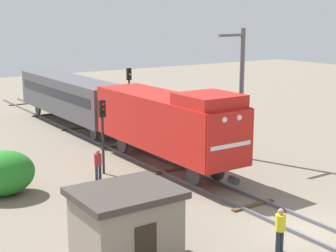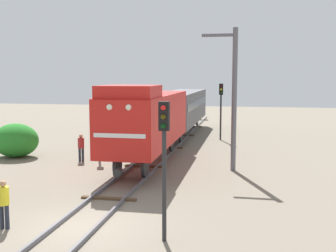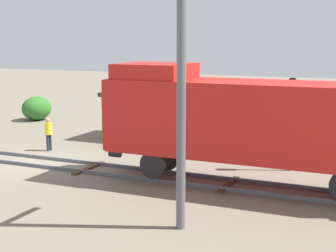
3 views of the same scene
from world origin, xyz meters
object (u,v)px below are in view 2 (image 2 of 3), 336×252
worker_near_track (4,201)px  worker_by_signal (81,146)px  traffic_signal_near (164,146)px  passenger_car_leading (182,106)px  traffic_signal_far (221,101)px  locomotive (147,118)px  catenary_mast (233,96)px  traffic_signal_mid (98,114)px

worker_near_track → worker_by_signal: 11.34m
traffic_signal_near → worker_by_signal: traffic_signal_near is taller
worker_near_track → worker_by_signal: same height
worker_by_signal → traffic_signal_near: bearing=3.3°
passenger_car_leading → traffic_signal_far: (3.60, -2.76, 0.65)m
traffic_signal_near → worker_by_signal: (-7.40, 11.24, -2.08)m
locomotive → catenary_mast: bearing=-5.2°
traffic_signal_far → catenary_mast: catenary_mast is taller
traffic_signal_mid → worker_near_track: traffic_signal_mid is taller
traffic_signal_near → traffic_signal_mid: 13.86m
traffic_signal_mid → traffic_signal_far: (7.00, 9.36, 0.33)m
traffic_signal_near → catenary_mast: 10.72m
traffic_signal_far → worker_by_signal: traffic_signal_far is taller
traffic_signal_near → catenary_mast: (1.74, 10.52, 1.06)m
traffic_signal_far → worker_by_signal: bearing=-127.1°
traffic_signal_far → catenary_mast: 11.15m
locomotive → worker_near_track: locomotive is taller
passenger_car_leading → traffic_signal_far: bearing=-37.4°
locomotive → traffic_signal_far: 11.18m
worker_near_track → catenary_mast: size_ratio=0.22×
traffic_signal_far → worker_near_track: bearing=-105.6°
passenger_car_leading → worker_near_track: bearing=-95.6°
traffic_signal_far → traffic_signal_near: bearing=-91.1°
catenary_mast → passenger_car_leading: bearing=109.7°
passenger_car_leading → traffic_signal_mid: (-3.40, -12.12, 0.32)m
passenger_car_leading → worker_near_track: 24.44m
worker_by_signal → locomotive: bearing=56.4°
passenger_car_leading → traffic_signal_near: size_ratio=3.15×
locomotive → worker_near_track: bearing=-102.4°
locomotive → catenary_mast: size_ratio=1.49×
locomotive → traffic_signal_far: size_ratio=2.53×
worker_near_track → locomotive: bearing=-46.7°
passenger_car_leading → traffic_signal_far: traffic_signal_far is taller
locomotive → worker_near_track: 11.34m
passenger_car_leading → worker_by_signal: 13.82m
worker_near_track → catenary_mast: bearing=-69.4°
passenger_car_leading → catenary_mast: size_ratio=1.80×
passenger_car_leading → traffic_signal_near: traffic_signal_near is taller
catenary_mast → traffic_signal_far: bearing=96.9°
locomotive → passenger_car_leading: size_ratio=0.83×
passenger_car_leading → traffic_signal_near: bearing=-82.5°
traffic_signal_mid → worker_near_track: bearing=-85.3°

